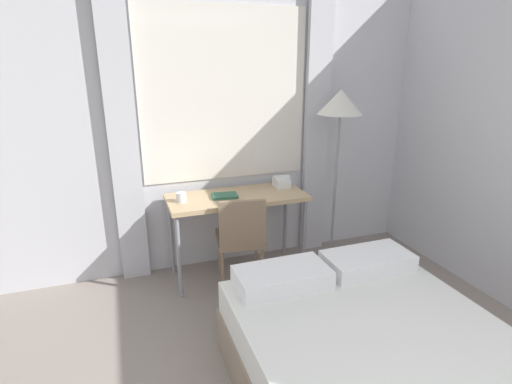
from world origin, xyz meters
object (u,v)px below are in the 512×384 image
at_px(telephone, 282,182).
at_px(mug, 181,197).
at_px(desk, 237,203).
at_px(desk_chair, 241,236).
at_px(standing_lamp, 340,115).
at_px(book, 225,196).

relative_size(telephone, mug, 1.83).
distance_m(telephone, mug, 0.96).
distance_m(desk, telephone, 0.49).
bearing_deg(telephone, desk, -168.55).
distance_m(desk_chair, standing_lamp, 1.38).
relative_size(desk, book, 5.17).
xyz_separation_m(standing_lamp, telephone, (-0.48, 0.15, -0.62)).
xyz_separation_m(desk, telephone, (0.47, 0.09, 0.12)).
relative_size(standing_lamp, telephone, 10.78).
relative_size(standing_lamp, mug, 19.74).
height_order(standing_lamp, telephone, standing_lamp).
relative_size(desk, desk_chair, 1.44).
bearing_deg(book, desk_chair, -70.97).
xyz_separation_m(desk, standing_lamp, (0.95, -0.06, 0.74)).
bearing_deg(desk, telephone, 11.45).
xyz_separation_m(telephone, mug, (-0.95, -0.10, -0.01)).
xyz_separation_m(desk, mug, (-0.49, -0.01, 0.11)).
distance_m(standing_lamp, telephone, 0.80).
height_order(desk_chair, telephone, telephone).
bearing_deg(desk, mug, -179.06).
height_order(desk, book, book).
height_order(standing_lamp, book, standing_lamp).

